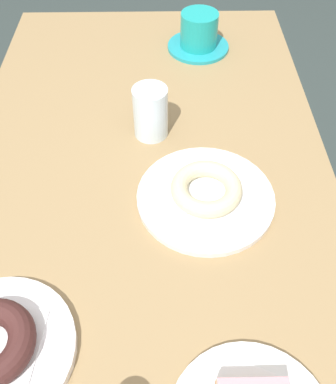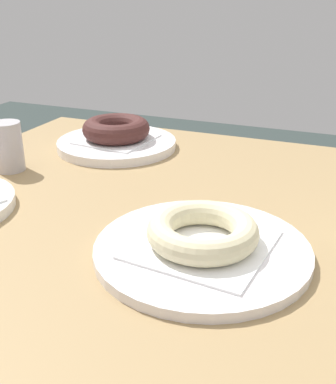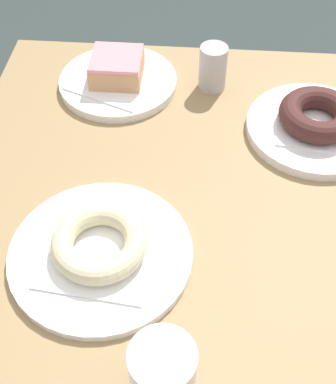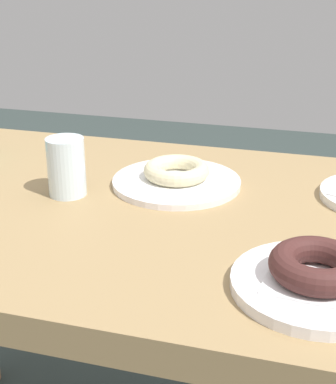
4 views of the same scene
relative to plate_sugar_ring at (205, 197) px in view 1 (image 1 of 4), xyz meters
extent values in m
plane|color=#303B39|center=(-0.09, -0.10, -0.73)|extent=(6.00, 6.00, 0.00)
cube|color=#977A50|center=(-0.09, -0.10, -0.03)|extent=(1.14, 0.68, 0.05)
cylinder|color=#9A7651|center=(-0.59, -0.37, -0.39)|extent=(0.06, 0.06, 0.67)
cylinder|color=#9A7651|center=(-0.59, 0.16, -0.39)|extent=(0.06, 0.06, 0.67)
cylinder|color=white|center=(0.00, 0.00, 0.00)|extent=(0.23, 0.23, 0.01)
cube|color=white|center=(0.00, 0.00, 0.01)|extent=(0.15, 0.15, 0.00)
torus|color=beige|center=(0.00, 0.00, 0.02)|extent=(0.12, 0.12, 0.03)
cylinder|color=silver|center=(-0.17, -0.09, 0.05)|extent=(0.07, 0.07, 0.10)
cylinder|color=teal|center=(-0.48, 0.02, 0.00)|extent=(0.15, 0.15, 0.01)
cylinder|color=teal|center=(-0.48, 0.02, 0.04)|extent=(0.09, 0.09, 0.08)
cylinder|color=black|center=(-0.48, 0.02, 0.08)|extent=(0.08, 0.08, 0.00)
camera|label=1|loc=(0.47, -0.07, 0.56)|focal=40.43mm
camera|label=2|loc=(-0.13, 0.43, 0.26)|focal=44.33mm
camera|label=3|loc=(-0.38, -0.12, 0.55)|focal=49.39mm
camera|label=4|loc=(0.25, -0.93, 0.38)|focal=53.17mm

